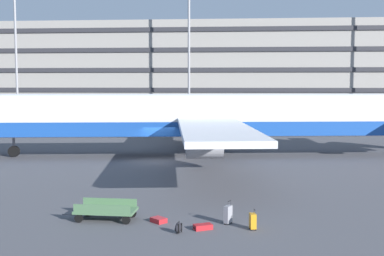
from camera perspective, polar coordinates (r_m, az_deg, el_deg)
ground_plane at (r=38.83m, az=-3.91°, el=-3.73°), size 600.00×600.00×0.00m
terminal_structure at (r=91.57m, az=1.10°, el=6.43°), size 124.70×19.81×16.16m
airliner at (r=41.21m, az=0.61°, el=1.17°), size 43.75×35.70×10.37m
light_mast_far_left at (r=83.42m, az=-19.34°, el=11.10°), size 1.80×0.50×26.67m
light_mast_left at (r=76.53m, az=-0.34°, el=10.64°), size 1.80×0.50×23.26m
suitcase_laid_flat at (r=20.94m, az=1.24°, el=-11.10°), size 0.84×0.68×0.22m
suitcase_silver at (r=21.99m, az=-3.79°, el=-10.33°), size 0.78×0.77×0.21m
suitcase_black at (r=21.70m, az=4.09°, el=-9.69°), size 0.38×0.45×1.00m
suitcase_upright at (r=21.01m, az=6.87°, el=-10.38°), size 0.30×0.40×0.83m
backpack_small at (r=20.41m, az=-1.56°, el=-11.21°), size 0.35×0.41×0.50m
baggage_cart at (r=22.55m, az=-9.71°, el=-9.15°), size 3.32×1.41×0.82m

